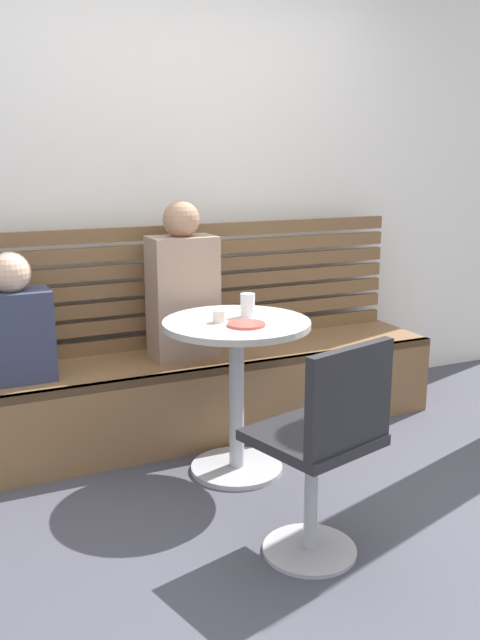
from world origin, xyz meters
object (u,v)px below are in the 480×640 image
object	(u,v)px
person_child_left	(14,325)
cup_water_clear	(248,305)
booth_bench	(198,394)
white_chair	(325,444)
person_adult	(183,287)
cafe_table	(238,367)
cup_espresso_small	(219,316)
plate_small	(247,324)

from	to	relation	value
person_child_left	cup_water_clear	distance (m)	1.09
booth_bench	white_chair	xyz separation A→B (m)	(-0.02, -1.32, 0.24)
person_child_left	person_adult	bearing A→B (deg)	3.27
booth_bench	person_child_left	bearing A→B (deg)	-178.32
person_adult	white_chair	bearing A→B (deg)	-88.09
person_adult	person_child_left	bearing A→B (deg)	-176.73
cafe_table	cup_water_clear	distance (m)	0.29
person_child_left	cup_espresso_small	size ratio (longest dim) A/B	10.88
person_adult	cup_espresso_small	size ratio (longest dim) A/B	14.52
booth_bench	white_chair	size ratio (longest dim) A/B	3.18
booth_bench	cup_espresso_small	world-z (taller)	cup_espresso_small
booth_bench	person_child_left	size ratio (longest dim) A/B	4.43
booth_bench	plate_small	xyz separation A→B (m)	(0.00, -0.61, 0.52)
plate_small	person_child_left	bearing A→B (deg)	147.60
white_chair	cup_espresso_small	xyz separation A→B (m)	(-0.06, 0.82, 0.30)
cup_water_clear	person_adult	bearing A→B (deg)	106.89
person_child_left	booth_bench	bearing A→B (deg)	1.68
person_child_left	cafe_table	bearing A→B (deg)	-27.43
booth_bench	cup_water_clear	distance (m)	0.74
white_chair	person_child_left	world-z (taller)	person_child_left
plate_small	person_adult	bearing A→B (deg)	96.04
booth_bench	cup_espresso_small	xyz separation A→B (m)	(-0.08, -0.50, 0.55)
cafe_table	cup_water_clear	world-z (taller)	cup_water_clear
plate_small	booth_bench	bearing A→B (deg)	90.14
person_adult	cafe_table	bearing A→B (deg)	-82.41
booth_bench	cup_water_clear	bearing A→B (deg)	-80.07
person_adult	plate_small	xyz separation A→B (m)	(0.07, -0.63, -0.06)
cup_espresso_small	plate_small	world-z (taller)	cup_espresso_small
booth_bench	person_adult	world-z (taller)	person_adult
person_adult	cup_espresso_small	distance (m)	0.52
cafe_table	cup_water_clear	xyz separation A→B (m)	(0.07, 0.05, 0.28)
cafe_table	plate_small	bearing A→B (deg)	-91.89
white_chair	booth_bench	bearing A→B (deg)	89.10
cup_espresso_small	person_adult	bearing A→B (deg)	88.11
white_chair	cup_water_clear	bearing A→B (deg)	83.34
person_adult	person_child_left	size ratio (longest dim) A/B	1.33
person_adult	booth_bench	bearing A→B (deg)	-18.51
white_chair	person_child_left	bearing A→B (deg)	124.81
person_adult	cup_water_clear	bearing A→B (deg)	-73.11
person_child_left	plate_small	distance (m)	1.09
person_child_left	cup_espresso_small	world-z (taller)	person_child_left
booth_bench	white_chair	distance (m)	1.34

